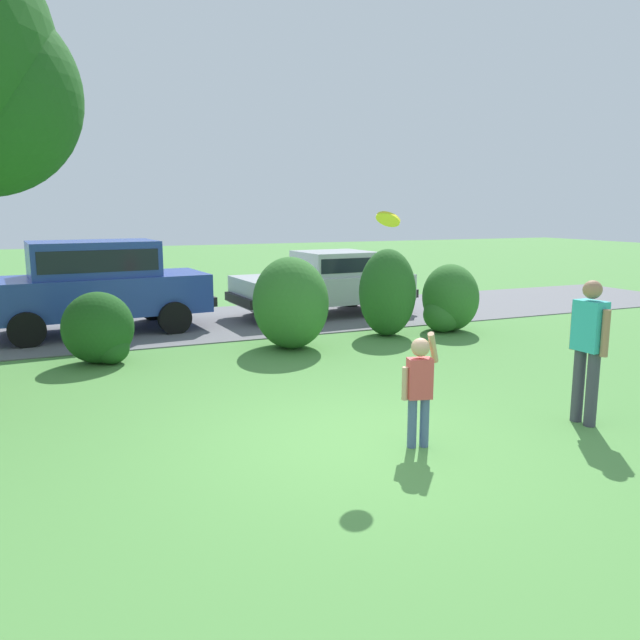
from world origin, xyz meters
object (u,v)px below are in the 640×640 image
(parked_sedan, at_px, (327,281))
(parked_suv, at_px, (95,282))
(frisbee, at_px, (388,219))
(child_thrower, at_px, (419,383))
(adult_onlooker, at_px, (588,344))

(parked_sedan, height_order, parked_suv, parked_suv)
(parked_suv, xyz_separation_m, frisbee, (2.71, -7.49, 1.37))
(parked_suv, xyz_separation_m, child_thrower, (2.74, -8.17, -0.36))
(adult_onlooker, bearing_deg, parked_suv, 120.95)
(frisbee, relative_size, adult_onlooker, 0.17)
(parked_sedan, height_order, child_thrower, parked_sedan)
(parked_suv, bearing_deg, frisbee, -70.14)
(parked_suv, xyz_separation_m, adult_onlooker, (4.99, -8.31, -0.09))
(frisbee, xyz_separation_m, adult_onlooker, (2.28, -0.82, -1.46))
(child_thrower, height_order, frisbee, frisbee)
(child_thrower, relative_size, frisbee, 4.32)
(parked_suv, relative_size, frisbee, 16.22)
(parked_sedan, bearing_deg, child_thrower, -107.26)
(adult_onlooker, bearing_deg, parked_sedan, 87.84)
(parked_suv, relative_size, adult_onlooker, 2.78)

